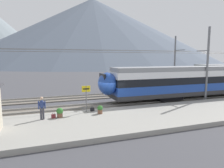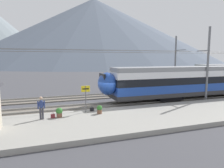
{
  "view_description": "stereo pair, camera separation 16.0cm",
  "coord_description": "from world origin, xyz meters",
  "px_view_note": "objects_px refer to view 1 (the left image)",
  "views": [
    {
      "loc": [
        -5.97,
        -17.64,
        4.79
      ],
      "look_at": [
        1.1,
        2.63,
        2.0
      ],
      "focal_mm": 31.92,
      "sensor_mm": 36.0,
      "label": 1
    },
    {
      "loc": [
        -5.82,
        -17.69,
        4.79
      ],
      "look_at": [
        1.1,
        2.63,
        2.0
      ],
      "focal_mm": 31.92,
      "sensor_mm": 36.0,
      "label": 2
    }
  ],
  "objects_px": {
    "handbag_near_sign": "(92,109)",
    "potted_plant_by_shelter": "(60,112)",
    "potted_plant_platform_edge": "(100,109)",
    "passenger_walking": "(42,107)",
    "catenary_mast_mid": "(207,64)",
    "handbag_beside_passenger": "(53,116)",
    "catenary_mast_far_side": "(175,62)",
    "platform_sign": "(86,93)"
  },
  "relations": [
    {
      "from": "handbag_near_sign",
      "to": "potted_plant_by_shelter",
      "type": "height_order",
      "value": "potted_plant_by_shelter"
    },
    {
      "from": "potted_plant_platform_edge",
      "to": "potted_plant_by_shelter",
      "type": "relative_size",
      "value": 0.94
    },
    {
      "from": "passenger_walking",
      "to": "potted_plant_by_shelter",
      "type": "relative_size",
      "value": 2.3
    },
    {
      "from": "catenary_mast_mid",
      "to": "passenger_walking",
      "type": "height_order",
      "value": "catenary_mast_mid"
    },
    {
      "from": "catenary_mast_mid",
      "to": "handbag_beside_passenger",
      "type": "height_order",
      "value": "catenary_mast_mid"
    },
    {
      "from": "passenger_walking",
      "to": "catenary_mast_far_side",
      "type": "bearing_deg",
      "value": 28.66
    },
    {
      "from": "platform_sign",
      "to": "passenger_walking",
      "type": "relative_size",
      "value": 1.31
    },
    {
      "from": "platform_sign",
      "to": "potted_plant_by_shelter",
      "type": "relative_size",
      "value": 3.0
    },
    {
      "from": "handbag_beside_passenger",
      "to": "platform_sign",
      "type": "bearing_deg",
      "value": 16.7
    },
    {
      "from": "catenary_mast_far_side",
      "to": "platform_sign",
      "type": "xyz_separation_m",
      "value": [
        -15.83,
        -9.66,
        -2.26
      ]
    },
    {
      "from": "handbag_near_sign",
      "to": "potted_plant_by_shelter",
      "type": "xyz_separation_m",
      "value": [
        -2.74,
        -0.95,
        0.26
      ]
    },
    {
      "from": "platform_sign",
      "to": "passenger_walking",
      "type": "xyz_separation_m",
      "value": [
        -3.45,
        -0.88,
        -0.68
      ]
    },
    {
      "from": "potted_plant_platform_edge",
      "to": "catenary_mast_mid",
      "type": "bearing_deg",
      "value": 9.39
    },
    {
      "from": "platform_sign",
      "to": "handbag_near_sign",
      "type": "height_order",
      "value": "platform_sign"
    },
    {
      "from": "platform_sign",
      "to": "potted_plant_by_shelter",
      "type": "bearing_deg",
      "value": -160.71
    },
    {
      "from": "passenger_walking",
      "to": "handbag_near_sign",
      "type": "distance_m",
      "value": 4.21
    },
    {
      "from": "handbag_beside_passenger",
      "to": "handbag_near_sign",
      "type": "xyz_separation_m",
      "value": [
        3.21,
        0.98,
        -0.0
      ]
    },
    {
      "from": "potted_plant_by_shelter",
      "to": "platform_sign",
      "type": "bearing_deg",
      "value": 19.29
    },
    {
      "from": "catenary_mast_mid",
      "to": "potted_plant_platform_edge",
      "type": "xyz_separation_m",
      "value": [
        -12.7,
        -2.1,
        -3.47
      ]
    },
    {
      "from": "passenger_walking",
      "to": "handbag_near_sign",
      "type": "xyz_separation_m",
      "value": [
        4.0,
        1.06,
        -0.8
      ]
    },
    {
      "from": "catenary_mast_far_side",
      "to": "passenger_walking",
      "type": "xyz_separation_m",
      "value": [
        -19.28,
        -10.54,
        -2.94
      ]
    },
    {
      "from": "handbag_near_sign",
      "to": "potted_plant_platform_edge",
      "type": "height_order",
      "value": "potted_plant_platform_edge"
    },
    {
      "from": "passenger_walking",
      "to": "potted_plant_platform_edge",
      "type": "bearing_deg",
      "value": 0.97
    },
    {
      "from": "potted_plant_by_shelter",
      "to": "handbag_beside_passenger",
      "type": "bearing_deg",
      "value": -176.26
    },
    {
      "from": "platform_sign",
      "to": "handbag_beside_passenger",
      "type": "relative_size",
      "value": 5.3
    },
    {
      "from": "catenary_mast_far_side",
      "to": "handbag_near_sign",
      "type": "relative_size",
      "value": 113.18
    },
    {
      "from": "passenger_walking",
      "to": "potted_plant_platform_edge",
      "type": "xyz_separation_m",
      "value": [
        4.41,
        0.07,
        -0.57
      ]
    },
    {
      "from": "potted_plant_platform_edge",
      "to": "potted_plant_by_shelter",
      "type": "height_order",
      "value": "potted_plant_by_shelter"
    },
    {
      "from": "platform_sign",
      "to": "passenger_walking",
      "type": "height_order",
      "value": "platform_sign"
    },
    {
      "from": "catenary_mast_mid",
      "to": "platform_sign",
      "type": "bearing_deg",
      "value": -174.58
    },
    {
      "from": "potted_plant_platform_edge",
      "to": "potted_plant_by_shelter",
      "type": "distance_m",
      "value": 3.15
    },
    {
      "from": "catenary_mast_mid",
      "to": "catenary_mast_far_side",
      "type": "xyz_separation_m",
      "value": [
        2.17,
        8.37,
        0.04
      ]
    },
    {
      "from": "catenary_mast_mid",
      "to": "platform_sign",
      "type": "height_order",
      "value": "catenary_mast_mid"
    },
    {
      "from": "handbag_near_sign",
      "to": "potted_plant_platform_edge",
      "type": "distance_m",
      "value": 1.09
    },
    {
      "from": "handbag_beside_passenger",
      "to": "catenary_mast_mid",
      "type": "bearing_deg",
      "value": 7.32
    },
    {
      "from": "platform_sign",
      "to": "passenger_walking",
      "type": "distance_m",
      "value": 3.63
    },
    {
      "from": "handbag_near_sign",
      "to": "platform_sign",
      "type": "bearing_deg",
      "value": -161.35
    },
    {
      "from": "potted_plant_platform_edge",
      "to": "potted_plant_by_shelter",
      "type": "bearing_deg",
      "value": 179.35
    },
    {
      "from": "catenary_mast_far_side",
      "to": "handbag_near_sign",
      "type": "xyz_separation_m",
      "value": [
        -15.29,
        -9.48,
        -3.74
      ]
    },
    {
      "from": "handbag_near_sign",
      "to": "catenary_mast_far_side",
      "type": "bearing_deg",
      "value": 31.8
    },
    {
      "from": "catenary_mast_far_side",
      "to": "handbag_beside_passenger",
      "type": "distance_m",
      "value": 21.57
    },
    {
      "from": "handbag_beside_passenger",
      "to": "handbag_near_sign",
      "type": "height_order",
      "value": "handbag_beside_passenger"
    }
  ]
}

